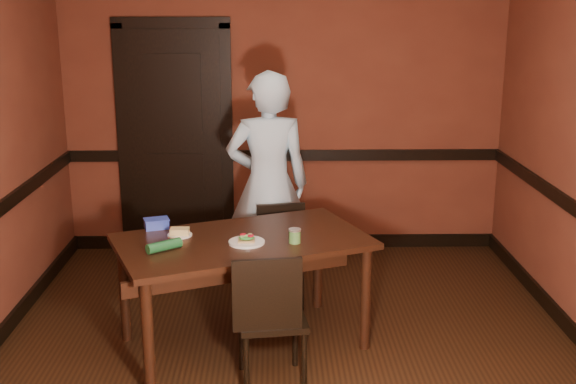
{
  "coord_description": "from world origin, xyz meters",
  "views": [
    {
      "loc": [
        -0.09,
        -4.31,
        2.29
      ],
      "look_at": [
        0.0,
        0.35,
        1.05
      ],
      "focal_mm": 45.0,
      "sensor_mm": 36.0,
      "label": 1
    }
  ],
  "objects_px": {
    "person": "(268,185)",
    "sauce_jar": "(295,236)",
    "chair_far": "(277,261)",
    "food_tub": "(157,223)",
    "cheese_saucer": "(180,233)",
    "sandwich_plate": "(247,241)",
    "dining_table": "(243,292)",
    "chair_near": "(272,316)"
  },
  "relations": [
    {
      "from": "dining_table",
      "to": "sandwich_plate",
      "type": "height_order",
      "value": "sandwich_plate"
    },
    {
      "from": "sandwich_plate",
      "to": "chair_near",
      "type": "bearing_deg",
      "value": -68.47
    },
    {
      "from": "dining_table",
      "to": "sandwich_plate",
      "type": "relative_size",
      "value": 6.9
    },
    {
      "from": "chair_far",
      "to": "food_tub",
      "type": "xyz_separation_m",
      "value": [
        -0.84,
        -0.33,
        0.4
      ]
    },
    {
      "from": "person",
      "to": "cheese_saucer",
      "type": "height_order",
      "value": "person"
    },
    {
      "from": "person",
      "to": "cheese_saucer",
      "type": "xyz_separation_m",
      "value": [
        -0.59,
        -0.87,
        -0.11
      ]
    },
    {
      "from": "chair_far",
      "to": "dining_table",
      "type": "bearing_deg",
      "value": -122.91
    },
    {
      "from": "chair_far",
      "to": "sandwich_plate",
      "type": "bearing_deg",
      "value": -117.4
    },
    {
      "from": "chair_near",
      "to": "sandwich_plate",
      "type": "distance_m",
      "value": 0.56
    },
    {
      "from": "person",
      "to": "cheese_saucer",
      "type": "distance_m",
      "value": 1.05
    },
    {
      "from": "dining_table",
      "to": "cheese_saucer",
      "type": "xyz_separation_m",
      "value": [
        -0.42,
        0.07,
        0.4
      ]
    },
    {
      "from": "dining_table",
      "to": "person",
      "type": "relative_size",
      "value": 0.91
    },
    {
      "from": "dining_table",
      "to": "cheese_saucer",
      "type": "distance_m",
      "value": 0.59
    },
    {
      "from": "dining_table",
      "to": "chair_far",
      "type": "height_order",
      "value": "chair_far"
    },
    {
      "from": "chair_near",
      "to": "person",
      "type": "xyz_separation_m",
      "value": [
        -0.03,
        1.44,
        0.46
      ]
    },
    {
      "from": "chair_near",
      "to": "dining_table",
      "type": "bearing_deg",
      "value": -76.53
    },
    {
      "from": "chair_near",
      "to": "sauce_jar",
      "type": "xyz_separation_m",
      "value": [
        0.15,
        0.42,
        0.38
      ]
    },
    {
      "from": "dining_table",
      "to": "sauce_jar",
      "type": "distance_m",
      "value": 0.56
    },
    {
      "from": "chair_far",
      "to": "sandwich_plate",
      "type": "xyz_separation_m",
      "value": [
        -0.2,
        -0.65,
        0.38
      ]
    },
    {
      "from": "chair_far",
      "to": "chair_near",
      "type": "relative_size",
      "value": 0.91
    },
    {
      "from": "sandwich_plate",
      "to": "food_tub",
      "type": "xyz_separation_m",
      "value": [
        -0.63,
        0.33,
        0.02
      ]
    },
    {
      "from": "chair_far",
      "to": "chair_near",
      "type": "height_order",
      "value": "chair_near"
    },
    {
      "from": "chair_near",
      "to": "cheese_saucer",
      "type": "relative_size",
      "value": 5.22
    },
    {
      "from": "dining_table",
      "to": "food_tub",
      "type": "height_order",
      "value": "food_tub"
    },
    {
      "from": "person",
      "to": "sandwich_plate",
      "type": "bearing_deg",
      "value": 77.44
    },
    {
      "from": "sandwich_plate",
      "to": "cheese_saucer",
      "type": "distance_m",
      "value": 0.48
    },
    {
      "from": "chair_far",
      "to": "sauce_jar",
      "type": "relative_size",
      "value": 8.36
    },
    {
      "from": "chair_far",
      "to": "person",
      "type": "height_order",
      "value": "person"
    },
    {
      "from": "chair_far",
      "to": "cheese_saucer",
      "type": "distance_m",
      "value": 0.9
    },
    {
      "from": "chair_near",
      "to": "food_tub",
      "type": "distance_m",
      "value": 1.15
    },
    {
      "from": "chair_far",
      "to": "cheese_saucer",
      "type": "height_order",
      "value": "cheese_saucer"
    },
    {
      "from": "dining_table",
      "to": "food_tub",
      "type": "distance_m",
      "value": 0.77
    },
    {
      "from": "chair_near",
      "to": "sauce_jar",
      "type": "relative_size",
      "value": 9.14
    },
    {
      "from": "food_tub",
      "to": "person",
      "type": "bearing_deg",
      "value": 24.71
    },
    {
      "from": "dining_table",
      "to": "food_tub",
      "type": "relative_size",
      "value": 8.34
    },
    {
      "from": "person",
      "to": "sauce_jar",
      "type": "height_order",
      "value": "person"
    },
    {
      "from": "sauce_jar",
      "to": "cheese_saucer",
      "type": "xyz_separation_m",
      "value": [
        -0.77,
        0.16,
        -0.03
      ]
    },
    {
      "from": "dining_table",
      "to": "chair_near",
      "type": "relative_size",
      "value": 1.87
    },
    {
      "from": "dining_table",
      "to": "person",
      "type": "height_order",
      "value": "person"
    },
    {
      "from": "dining_table",
      "to": "person",
      "type": "xyz_separation_m",
      "value": [
        0.16,
        0.93,
        0.51
      ]
    },
    {
      "from": "sauce_jar",
      "to": "food_tub",
      "type": "relative_size",
      "value": 0.49
    },
    {
      "from": "cheese_saucer",
      "to": "person",
      "type": "bearing_deg",
      "value": 55.88
    }
  ]
}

